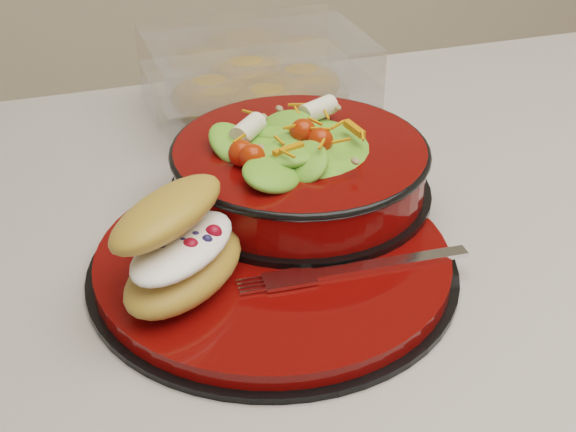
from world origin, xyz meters
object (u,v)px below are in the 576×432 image
object	(u,v)px
fork	(360,268)
salad_bowl	(300,159)
croissant	(181,245)
pastry_box	(256,80)
dinner_plate	(274,262)

from	to	relation	value
fork	salad_bowl	bearing A→B (deg)	6.04
croissant	fork	xyz separation A→B (m)	(0.14, -0.03, -0.03)
croissant	pastry_box	world-z (taller)	same
dinner_plate	pastry_box	distance (m)	0.32
dinner_plate	croissant	world-z (taller)	croissant
salad_bowl	fork	bearing A→B (deg)	-86.71
croissant	salad_bowl	bearing A→B (deg)	-5.72
croissant	fork	size ratio (longest dim) A/B	0.87
dinner_plate	salad_bowl	world-z (taller)	salad_bowl
dinner_plate	fork	size ratio (longest dim) A/B	1.80
salad_bowl	pastry_box	bearing A→B (deg)	84.17
fork	pastry_box	xyz separation A→B (m)	(0.02, 0.36, 0.02)
croissant	pastry_box	bearing A→B (deg)	20.58
salad_bowl	croissant	size ratio (longest dim) A/B	1.62
dinner_plate	croissant	bearing A→B (deg)	-166.47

